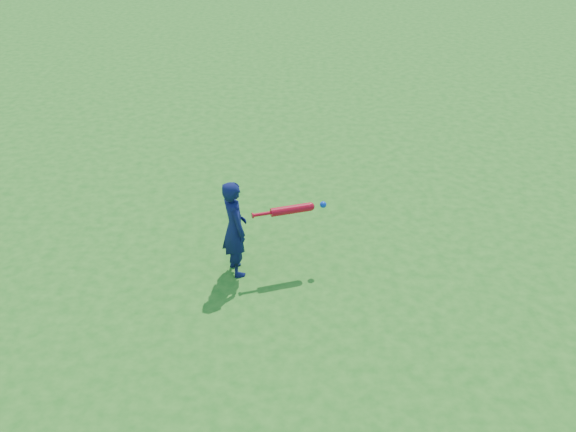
% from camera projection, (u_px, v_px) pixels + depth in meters
% --- Properties ---
extents(ground, '(80.00, 80.00, 0.00)m').
position_uv_depth(ground, '(308.00, 290.00, 5.70)').
color(ground, '#226D1A').
rests_on(ground, ground).
extents(child, '(0.34, 0.40, 0.93)m').
position_uv_depth(child, '(235.00, 228.00, 5.73)').
color(child, '#0F1546').
rests_on(child, ground).
extents(bat_swing, '(0.67, 0.27, 0.08)m').
position_uv_depth(bat_swing, '(294.00, 209.00, 5.76)').
color(bat_swing, red).
rests_on(bat_swing, ground).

